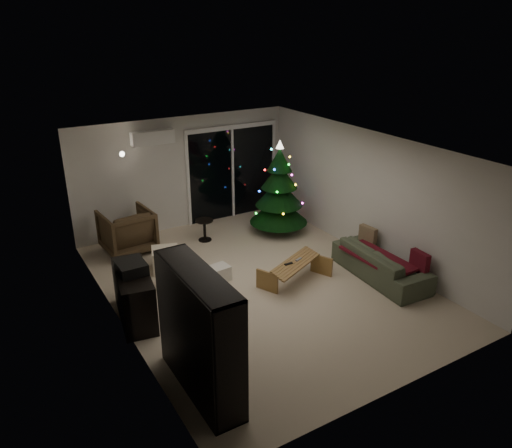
{
  "coord_description": "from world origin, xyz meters",
  "views": [
    {
      "loc": [
        -4.09,
        -6.72,
        4.45
      ],
      "look_at": [
        0.1,
        0.3,
        1.05
      ],
      "focal_mm": 35.0,
      "sensor_mm": 36.0,
      "label": 1
    }
  ],
  "objects": [
    {
      "name": "remote_a",
      "position": [
        0.45,
        -0.25,
        0.41
      ],
      "size": [
        0.16,
        0.05,
        0.02
      ],
      "primitive_type": "cube",
      "color": "black",
      "rests_on": "coffee_table"
    },
    {
      "name": "side_table",
      "position": [
        -0.01,
        2.25,
        0.24
      ],
      "size": [
        0.47,
        0.47,
        0.47
      ],
      "primitive_type": "cylinder",
      "rotation": [
        0.0,
        0.0,
        -0.28
      ],
      "color": "black",
      "rests_on": "floor"
    },
    {
      "name": "media_cabinet",
      "position": [
        -2.25,
        0.1,
        0.41
      ],
      "size": [
        0.69,
        1.37,
        0.82
      ],
      "primitive_type": "cube",
      "rotation": [
        0.0,
        0.0,
        -0.16
      ],
      "color": "black",
      "rests_on": "floor"
    },
    {
      "name": "room",
      "position": [
        0.46,
        1.49,
        1.02
      ],
      "size": [
        6.5,
        7.51,
        2.6
      ],
      "color": "beige",
      "rests_on": "ground"
    },
    {
      "name": "cushion_b",
      "position": [
        2.3,
        -1.55,
        0.53
      ],
      "size": [
        0.14,
        0.39,
        0.38
      ],
      "primitive_type": "cube",
      "rotation": [
        0.0,
        0.0,
        -0.07
      ],
      "color": "#3C0811",
      "rests_on": "sofa"
    },
    {
      "name": "ottoman",
      "position": [
        -1.24,
        1.39,
        0.22
      ],
      "size": [
        0.62,
        0.62,
        0.44
      ],
      "primitive_type": "cube",
      "rotation": [
        0.0,
        0.0,
        -0.33
      ],
      "color": "#F3E8CD",
      "rests_on": "floor"
    },
    {
      "name": "cardboard_box_b",
      "position": [
        -0.57,
        0.52,
        0.14
      ],
      "size": [
        0.43,
        0.34,
        0.28
      ],
      "primitive_type": "cube",
      "rotation": [
        0.0,
        0.0,
        0.11
      ],
      "color": "silver",
      "rests_on": "floor"
    },
    {
      "name": "armchair",
      "position": [
        -1.58,
        2.57,
        0.45
      ],
      "size": [
        1.03,
        1.05,
        0.89
      ],
      "primitive_type": "imported",
      "rotation": [
        0.0,
        0.0,
        3.22
      ],
      "color": "#443521",
      "rests_on": "floor"
    },
    {
      "name": "stereo",
      "position": [
        -2.25,
        0.1,
        0.9
      ],
      "size": [
        0.41,
        0.49,
        0.17
      ],
      "primitive_type": "cube",
      "color": "black",
      "rests_on": "media_cabinet"
    },
    {
      "name": "coffee_table",
      "position": [
        0.6,
        -0.25,
        0.2
      ],
      "size": [
        1.32,
        0.92,
        0.4
      ],
      "primitive_type": null,
      "rotation": [
        0.0,
        0.0,
        0.43
      ],
      "color": "olive",
      "rests_on": "floor"
    },
    {
      "name": "cardboard_box_a",
      "position": [
        -1.42,
        0.69,
        0.14
      ],
      "size": [
        0.48,
        0.43,
        0.28
      ],
      "primitive_type": "cube",
      "rotation": [
        0.0,
        0.0,
        -0.42
      ],
      "color": "silver",
      "rests_on": "floor"
    },
    {
      "name": "bookshelf",
      "position": [
        -2.25,
        -1.92,
        0.84
      ],
      "size": [
        0.88,
        1.73,
        1.68
      ],
      "primitive_type": null,
      "rotation": [
        0.0,
        0.0,
        0.28
      ],
      "color": "black",
      "rests_on": "floor"
    },
    {
      "name": "sofa_throw",
      "position": [
        1.95,
        -0.9,
        0.42
      ],
      "size": [
        0.62,
        1.43,
        0.05
      ],
      "primitive_type": "cube",
      "color": "#3C0811",
      "rests_on": "sofa"
    },
    {
      "name": "sofa",
      "position": [
        2.05,
        -0.9,
        0.29
      ],
      "size": [
        0.91,
        2.04,
        0.58
      ],
      "primitive_type": "imported",
      "rotation": [
        0.0,
        0.0,
        1.5
      ],
      "color": "#363C30",
      "rests_on": "floor"
    },
    {
      "name": "floor_lamp",
      "position": [
        -1.33,
        3.32,
        0.94
      ],
      "size": [
        0.3,
        0.3,
        1.89
      ],
      "primitive_type": "cylinder",
      "color": "black",
      "rests_on": "floor"
    },
    {
      "name": "remote_b",
      "position": [
        0.7,
        -0.2,
        0.41
      ],
      "size": [
        0.15,
        0.09,
        0.02
      ],
      "primitive_type": "cube",
      "rotation": [
        0.0,
        0.0,
        0.35
      ],
      "color": "slate",
      "rests_on": "coffee_table"
    },
    {
      "name": "christmas_tree",
      "position": [
        1.61,
        1.85,
        1.04
      ],
      "size": [
        1.43,
        1.43,
        2.07
      ],
      "primitive_type": "cone",
      "rotation": [
        0.0,
        0.0,
        -0.12
      ],
      "color": "black",
      "rests_on": "floor"
    },
    {
      "name": "cushion_a",
      "position": [
        2.3,
        -0.25,
        0.53
      ],
      "size": [
        0.15,
        0.39,
        0.38
      ],
      "primitive_type": "cube",
      "rotation": [
        0.0,
        0.0,
        0.09
      ],
      "color": "#716545",
      "rests_on": "sofa"
    }
  ]
}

